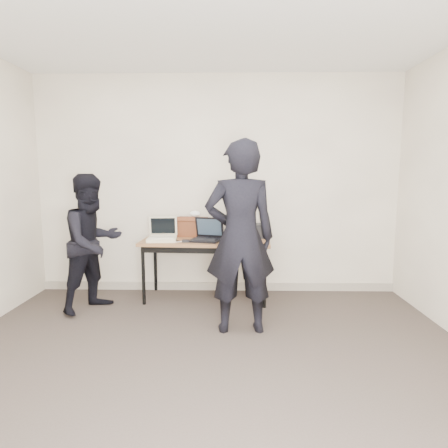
{
  "coord_description": "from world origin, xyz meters",
  "views": [
    {
      "loc": [
        0.18,
        -2.44,
        1.51
      ],
      "look_at": [
        0.1,
        1.6,
        0.95
      ],
      "focal_mm": 30.0,
      "sensor_mm": 36.0,
      "label": 1
    }
  ],
  "objects_px": {
    "equipment_box": "(258,231)",
    "person_observer": "(93,243)",
    "laptop_center": "(207,235)",
    "laptop_beige": "(162,236)",
    "leather_satchel": "(193,226)",
    "person_typist": "(240,238)",
    "desk": "(206,245)",
    "laptop_right": "(242,233)"
  },
  "relations": [
    {
      "from": "laptop_beige",
      "to": "laptop_center",
      "type": "xyz_separation_m",
      "value": [
        0.52,
        -0.01,
        0.01
      ]
    },
    {
      "from": "person_observer",
      "to": "laptop_center",
      "type": "bearing_deg",
      "value": -42.09
    },
    {
      "from": "laptop_right",
      "to": "person_observer",
      "type": "bearing_deg",
      "value": 164.4
    },
    {
      "from": "person_typist",
      "to": "person_observer",
      "type": "xyz_separation_m",
      "value": [
        -1.59,
        0.54,
        -0.16
      ]
    },
    {
      "from": "laptop_right",
      "to": "leather_satchel",
      "type": "bearing_deg",
      "value": 141.18
    },
    {
      "from": "equipment_box",
      "to": "person_typist",
      "type": "bearing_deg",
      "value": -102.7
    },
    {
      "from": "laptop_center",
      "to": "person_observer",
      "type": "bearing_deg",
      "value": -150.42
    },
    {
      "from": "person_typist",
      "to": "equipment_box",
      "type": "bearing_deg",
      "value": -107.58
    },
    {
      "from": "desk",
      "to": "person_typist",
      "type": "distance_m",
      "value": 1.01
    },
    {
      "from": "desk",
      "to": "person_observer",
      "type": "bearing_deg",
      "value": -160.11
    },
    {
      "from": "laptop_beige",
      "to": "desk",
      "type": "bearing_deg",
      "value": -0.48
    },
    {
      "from": "laptop_beige",
      "to": "equipment_box",
      "type": "distance_m",
      "value": 1.16
    },
    {
      "from": "laptop_center",
      "to": "equipment_box",
      "type": "relative_size",
      "value": 1.47
    },
    {
      "from": "equipment_box",
      "to": "person_typist",
      "type": "height_order",
      "value": "person_typist"
    },
    {
      "from": "laptop_beige",
      "to": "laptop_right",
      "type": "bearing_deg",
      "value": 7.73
    },
    {
      "from": "desk",
      "to": "leather_satchel",
      "type": "xyz_separation_m",
      "value": [
        -0.18,
        0.23,
        0.19
      ]
    },
    {
      "from": "laptop_beige",
      "to": "laptop_right",
      "type": "distance_m",
      "value": 0.97
    },
    {
      "from": "equipment_box",
      "to": "person_observer",
      "type": "distance_m",
      "value": 1.92
    },
    {
      "from": "person_typist",
      "to": "person_observer",
      "type": "relative_size",
      "value": 1.21
    },
    {
      "from": "desk",
      "to": "equipment_box",
      "type": "height_order",
      "value": "equipment_box"
    },
    {
      "from": "laptop_beige",
      "to": "person_typist",
      "type": "relative_size",
      "value": 0.2
    },
    {
      "from": "desk",
      "to": "person_observer",
      "type": "height_order",
      "value": "person_observer"
    },
    {
      "from": "leather_satchel",
      "to": "person_observer",
      "type": "relative_size",
      "value": 0.26
    },
    {
      "from": "laptop_right",
      "to": "equipment_box",
      "type": "distance_m",
      "value": 0.2
    },
    {
      "from": "laptop_beige",
      "to": "laptop_center",
      "type": "bearing_deg",
      "value": -5.42
    },
    {
      "from": "leather_satchel",
      "to": "laptop_right",
      "type": "bearing_deg",
      "value": 3.73
    },
    {
      "from": "laptop_beige",
      "to": "leather_satchel",
      "type": "xyz_separation_m",
      "value": [
        0.33,
        0.26,
        0.07
      ]
    },
    {
      "from": "desk",
      "to": "laptop_beige",
      "type": "height_order",
      "value": "laptop_beige"
    },
    {
      "from": "person_typist",
      "to": "person_observer",
      "type": "distance_m",
      "value": 1.69
    },
    {
      "from": "laptop_center",
      "to": "laptop_right",
      "type": "xyz_separation_m",
      "value": [
        0.42,
        0.21,
        -0.0
      ]
    },
    {
      "from": "laptop_beige",
      "to": "laptop_center",
      "type": "height_order",
      "value": "laptop_beige"
    },
    {
      "from": "laptop_right",
      "to": "laptop_center",
      "type": "bearing_deg",
      "value": 173.35
    },
    {
      "from": "laptop_beige",
      "to": "leather_satchel",
      "type": "distance_m",
      "value": 0.43
    },
    {
      "from": "laptop_center",
      "to": "laptop_right",
      "type": "relative_size",
      "value": 0.89
    },
    {
      "from": "laptop_beige",
      "to": "person_observer",
      "type": "height_order",
      "value": "person_observer"
    },
    {
      "from": "desk",
      "to": "equipment_box",
      "type": "bearing_deg",
      "value": 20.15
    },
    {
      "from": "desk",
      "to": "person_typist",
      "type": "relative_size",
      "value": 0.85
    },
    {
      "from": "laptop_center",
      "to": "leather_satchel",
      "type": "xyz_separation_m",
      "value": [
        -0.19,
        0.27,
        0.07
      ]
    },
    {
      "from": "leather_satchel",
      "to": "laptop_center",
      "type": "bearing_deg",
      "value": -45.41
    },
    {
      "from": "leather_satchel",
      "to": "person_typist",
      "type": "height_order",
      "value": "person_typist"
    },
    {
      "from": "laptop_right",
      "to": "leather_satchel",
      "type": "distance_m",
      "value": 0.62
    },
    {
      "from": "equipment_box",
      "to": "person_observer",
      "type": "xyz_separation_m",
      "value": [
        -1.84,
        -0.55,
        -0.05
      ]
    }
  ]
}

